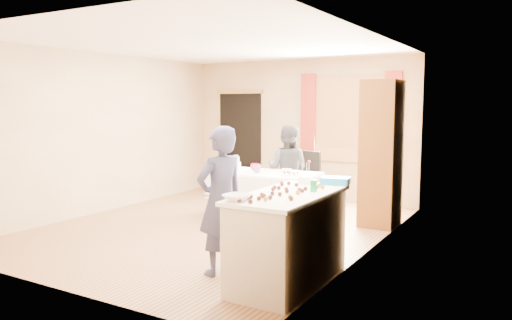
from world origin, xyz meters
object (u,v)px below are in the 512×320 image
Objects in this scene: girl at (221,201)px; chair at (305,191)px; cabinet at (381,154)px; counter at (289,238)px; party_table at (265,192)px; woman at (287,169)px.

chair is at bearing -150.55° from girl.
cabinet reaches higher than counter.
counter is 0.89× the size of party_table.
cabinet is 1.41× the size of counter.
chair reaches higher than counter.
woman is (-1.55, 0.06, -0.34)m from cabinet.
chair is (-1.45, 0.54, -0.77)m from cabinet.
cabinet is at bearing -0.41° from chair.
cabinet is at bearing 172.03° from woman.
girl reaches higher than chair.
counter reaches higher than party_table.
counter is at bearing 111.21° from woman.
cabinet reaches higher than girl.
woman is at bearing 116.88° from counter.
cabinet is 2.18× the size of chair.
chair is at bearing 79.59° from party_table.
party_table is 1.17× the size of woman.
party_table is 2.45m from girl.
chair is 0.62× the size of girl.
counter is at bearing -58.91° from party_table.
woman reaches higher than chair.
party_table is 1.08× the size of girl.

